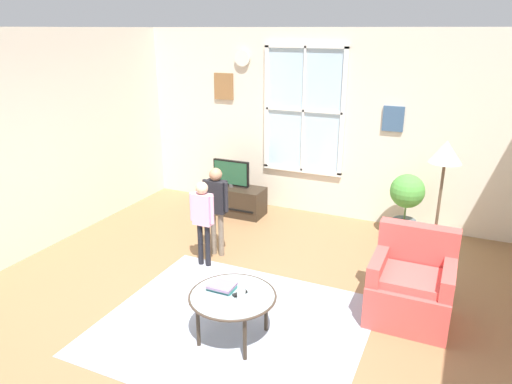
{
  "coord_description": "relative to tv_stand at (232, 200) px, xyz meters",
  "views": [
    {
      "loc": [
        1.9,
        -3.5,
        2.69
      ],
      "look_at": [
        -0.11,
        0.95,
        0.99
      ],
      "focal_mm": 33.11,
      "sensor_mm": 36.0,
      "label": 1
    }
  ],
  "objects": [
    {
      "name": "person_black_shirt",
      "position": [
        0.49,
        -1.34,
        0.5
      ],
      "size": [
        0.34,
        0.15,
        1.13
      ],
      "color": "#726656",
      "rests_on": "ground_plane"
    },
    {
      "name": "tv_stand",
      "position": [
        0.0,
        0.0,
        0.0
      ],
      "size": [
        1.01,
        0.43,
        0.42
      ],
      "color": "#2D2319",
      "rests_on": "ground_plane"
    },
    {
      "name": "television",
      "position": [
        0.0,
        -0.0,
        0.43
      ],
      "size": [
        0.58,
        0.08,
        0.41
      ],
      "color": "#4C4C4C",
      "rests_on": "tv_stand"
    },
    {
      "name": "potted_plant_by_window",
      "position": [
        2.53,
        0.15,
        0.34
      ],
      "size": [
        0.45,
        0.45,
        0.89
      ],
      "color": "#4C565B",
      "rests_on": "ground_plane"
    },
    {
      "name": "armchair",
      "position": [
        2.85,
        -1.74,
        0.11
      ],
      "size": [
        0.76,
        0.74,
        0.87
      ],
      "color": "#D14C47",
      "rests_on": "ground_plane"
    },
    {
      "name": "person_pink_shirt",
      "position": [
        0.48,
        -1.65,
        0.44
      ],
      "size": [
        0.32,
        0.14,
        1.05
      ],
      "color": "black",
      "rests_on": "ground_plane"
    },
    {
      "name": "coffee_table",
      "position": [
        1.43,
        -2.77,
        0.21
      ],
      "size": [
        0.79,
        0.79,
        0.45
      ],
      "color": "#99B2B7",
      "rests_on": "ground_plane"
    },
    {
      "name": "area_rug",
      "position": [
        1.34,
        -2.6,
        -0.21
      ],
      "size": [
        2.44,
        2.12,
        0.01
      ],
      "primitive_type": "cube",
      "color": "#999EAD",
      "rests_on": "ground_plane"
    },
    {
      "name": "remote_near_books",
      "position": [
        1.48,
        -2.73,
        0.25
      ],
      "size": [
        0.1,
        0.14,
        0.02
      ],
      "primitive_type": "cube",
      "rotation": [
        0.0,
        0.0,
        -0.52
      ],
      "color": "black",
      "rests_on": "coffee_table"
    },
    {
      "name": "cup",
      "position": [
        1.54,
        -2.83,
        0.29
      ],
      "size": [
        0.07,
        0.07,
        0.11
      ],
      "primitive_type": "cylinder",
      "color": "white",
      "rests_on": "coffee_table"
    },
    {
      "name": "back_wall",
      "position": [
        1.21,
        0.61,
        1.15
      ],
      "size": [
        5.71,
        0.17,
        2.71
      ],
      "color": "beige",
      "rests_on": "ground_plane"
    },
    {
      "name": "ground_plane",
      "position": [
        1.22,
        -2.52,
        -0.22
      ],
      "size": [
        6.31,
        6.73,
        0.02
      ],
      "primitive_type": "cube",
      "color": "olive"
    },
    {
      "name": "floor_lamp",
      "position": [
        2.98,
        -1.22,
        1.19
      ],
      "size": [
        0.32,
        0.32,
        1.67
      ],
      "color": "black",
      "rests_on": "ground_plane"
    },
    {
      "name": "book_stack",
      "position": [
        1.3,
        -2.72,
        0.26
      ],
      "size": [
        0.24,
        0.19,
        0.05
      ],
      "color": "teal",
      "rests_on": "coffee_table"
    }
  ]
}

